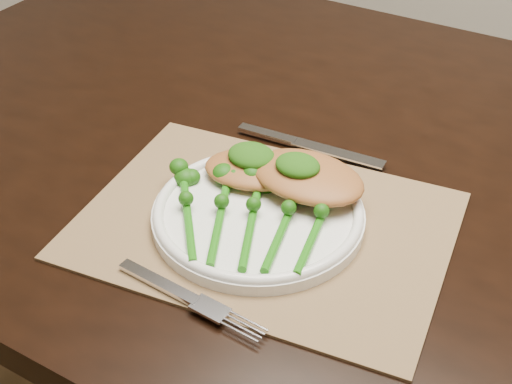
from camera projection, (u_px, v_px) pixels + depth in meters
The scene contains 10 objects.
dining_table at pixel (368, 364), 1.11m from camera, with size 1.61×0.91×0.75m.
placemat at pixel (265, 225), 0.80m from camera, with size 0.41×0.30×0.00m, color olive.
dinner_plate at pixel (258, 213), 0.80m from camera, with size 0.24×0.24×0.02m.
knife at pixel (296, 142), 0.93m from camera, with size 0.20×0.03×0.01m.
fork at pixel (199, 303), 0.70m from camera, with size 0.18×0.03×0.01m.
chicken_fillet_left at pixel (253, 169), 0.84m from camera, with size 0.12×0.08×0.02m, color #AC6832.
chicken_fillet_right at pixel (307, 177), 0.81m from camera, with size 0.14×0.10×0.03m, color #AC6832.
pesto_dollop_left at pixel (251, 156), 0.84m from camera, with size 0.06×0.05×0.02m, color #154109.
pesto_dollop_right at pixel (298, 165), 0.80m from camera, with size 0.05×0.04×0.02m, color #154109.
broccolini_bundle at pixel (251, 224), 0.77m from camera, with size 0.22×0.23×0.04m.
Camera 1 is at (0.33, -0.64, 1.26)m, focal length 50.00 mm.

